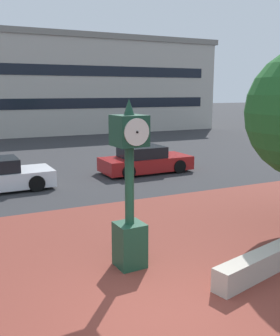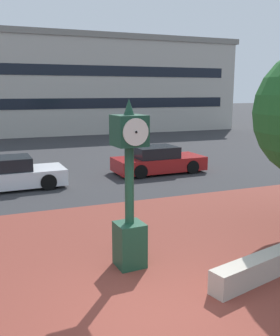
{
  "view_description": "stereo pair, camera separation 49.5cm",
  "coord_description": "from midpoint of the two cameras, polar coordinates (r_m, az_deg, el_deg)",
  "views": [
    {
      "loc": [
        -2.88,
        -5.39,
        3.85
      ],
      "look_at": [
        0.53,
        1.87,
        2.24
      ],
      "focal_mm": 40.95,
      "sensor_mm": 36.0,
      "label": 1
    },
    {
      "loc": [
        -2.43,
        -5.59,
        3.85
      ],
      "look_at": [
        0.53,
        1.87,
        2.24
      ],
      "focal_mm": 40.95,
      "sensor_mm": 36.0,
      "label": 2
    }
  ],
  "objects": [
    {
      "name": "ground_plane",
      "position": [
        7.21,
        3.76,
        -20.92
      ],
      "size": [
        200.0,
        200.0,
        0.0
      ],
      "primitive_type": "plane",
      "color": "#2D2D30"
    },
    {
      "name": "plaza_brick_paving",
      "position": [
        8.3,
        -0.45,
        -16.24
      ],
      "size": [
        44.0,
        10.73,
        0.01
      ],
      "primitive_type": "cube",
      "color": "brown",
      "rests_on": "ground"
    },
    {
      "name": "planter_wall",
      "position": [
        8.86,
        20.13,
        -13.34
      ],
      "size": [
        3.2,
        1.16,
        0.5
      ],
      "primitive_type": "cube",
      "rotation": [
        0.0,
        0.0,
        0.24
      ],
      "color": "#ADA393",
      "rests_on": "ground"
    },
    {
      "name": "street_clock",
      "position": [
        8.28,
        0.13,
        -3.73
      ],
      "size": [
        0.69,
        0.77,
        3.7
      ],
      "rotation": [
        0.0,
        0.0,
        0.06
      ],
      "color": "#19422D",
      "rests_on": "ground"
    },
    {
      "name": "car_street_near",
      "position": [
        18.35,
        3.45,
        1.06
      ],
      "size": [
        4.37,
        2.05,
        1.28
      ],
      "rotation": [
        0.0,
        0.0,
        4.74
      ],
      "color": "maroon",
      "rests_on": "ground"
    },
    {
      "name": "car_street_mid",
      "position": [
        16.11,
        -17.88,
        -0.93
      ],
      "size": [
        4.21,
        2.03,
        1.28
      ],
      "rotation": [
        0.0,
        0.0,
        4.75
      ],
      "color": "silver",
      "rests_on": "ground"
    },
    {
      "name": "civic_building",
      "position": [
        39.86,
        -9.99,
        12.07
      ],
      "size": [
        31.49,
        11.92,
        8.89
      ],
      "color": "#B2ADA3",
      "rests_on": "ground"
    }
  ]
}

